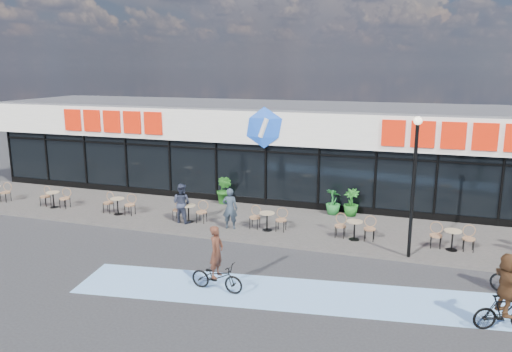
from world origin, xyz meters
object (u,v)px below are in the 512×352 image
Objects in this scene: patron_left at (230,208)px; patron_right at (182,203)px; cyclist_a at (506,294)px; potted_plant_mid at (333,202)px; potted_plant_left at (224,190)px; potted_plant_right at (351,202)px; lamp_post at (414,175)px.

patron_right is at bearing -12.27° from patron_left.
potted_plant_mid is at bearing 124.80° from cyclist_a.
potted_plant_mid is 0.69× the size of patron_left.
patron_left is (1.60, -3.33, 0.15)m from potted_plant_left.
cyclist_a is (11.59, -5.12, 0.02)m from patron_right.
potted_plant_left is 0.67× the size of cyclist_a.
potted_plant_mid is at bearing -178.47° from potted_plant_right.
potted_plant_mid is (-3.35, 4.19, -2.32)m from lamp_post.
patron_right is (-2.20, 0.09, 0.00)m from patron_left.
potted_plant_left is at bearing 179.50° from potted_plant_mid.
patron_left is at bearing 172.58° from lamp_post.
cyclist_a is at bearing -59.50° from lamp_post.
patron_left is at bearing -137.68° from potted_plant_mid.
patron_right is 0.82× the size of cyclist_a.
lamp_post is at bearing -26.34° from potted_plant_left.
patron_left is 0.82× the size of cyclist_a.
potted_plant_right is 7.34m from patron_right.
cyclist_a is at bearing -59.05° from potted_plant_right.
patron_left is at bearing 151.83° from cyclist_a.
lamp_post is 2.88× the size of patron_right.
potted_plant_left is 5.21m from potted_plant_mid.
potted_plant_left is 1.15× the size of potted_plant_right.
lamp_post is at bearing 162.75° from patron_left.
cyclist_a is (9.38, -5.03, 0.03)m from patron_left.
patron_right reaches higher than potted_plant_left.
patron_right is (-9.16, 1.00, -2.06)m from lamp_post.
lamp_post reaches higher than potted_plant_right.
patron_right is (-6.59, -3.21, 0.24)m from potted_plant_right.
patron_right reaches higher than potted_plant_mid.
potted_plant_right reaches higher than potted_plant_mid.
patron_right is at bearing -100.58° from potted_plant_left.
potted_plant_right is at bearing 121.39° from lamp_post.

